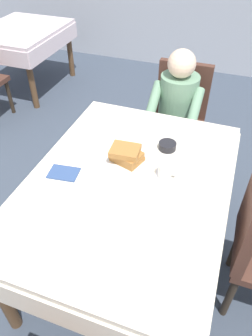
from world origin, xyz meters
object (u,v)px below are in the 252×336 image
at_px(diner_person, 176,106).
at_px(breakfast_stack, 126,154).
at_px(chair_diner, 179,112).
at_px(spoon_near_edge, 104,205).
at_px(plate_breakfast, 127,162).
at_px(knife_right_of_plate, 157,172).
at_px(bowl_butter, 167,146).
at_px(dining_table_main, 128,192).
at_px(cup_coffee, 165,171).
at_px(fork_left_of_plate, 97,158).
at_px(background_table_far, 22,38).

height_order(diner_person, breakfast_stack, diner_person).
height_order(chair_diner, spoon_near_edge, chair_diner).
relative_size(plate_breakfast, knife_right_of_plate, 1.40).
relative_size(plate_breakfast, bowl_butter, 2.55).
xyz_separation_m(dining_table_main, chair_diner, (0.05, 1.17, -0.12)).
relative_size(chair_diner, breakfast_stack, 4.57).
relative_size(breakfast_stack, spoon_near_edge, 1.36).
relative_size(chair_diner, bowl_butter, 8.45).
xyz_separation_m(diner_person, plate_breakfast, (-0.10, -0.88, 0.08)).
distance_m(cup_coffee, spoon_near_edge, 0.40).
bearing_deg(diner_person, spoon_near_edge, 85.23).
height_order(fork_left_of_plate, background_table_far, fork_left_of_plate).
bearing_deg(breakfast_stack, spoon_near_edge, -88.79).
xyz_separation_m(plate_breakfast, cup_coffee, (0.24, -0.04, 0.03)).
distance_m(chair_diner, bowl_butter, 0.85).
height_order(diner_person, bowl_butter, diner_person).
height_order(dining_table_main, spoon_near_edge, spoon_near_edge).
bearing_deg(breakfast_stack, chair_diner, 83.86).
xyz_separation_m(breakfast_stack, bowl_butter, (0.20, 0.22, -0.04)).
relative_size(cup_coffee, fork_left_of_plate, 0.63).
height_order(breakfast_stack, fork_left_of_plate, breakfast_stack).
bearing_deg(chair_diner, knife_right_of_plate, 94.80).
bearing_deg(plate_breakfast, chair_diner, 84.37).
height_order(knife_right_of_plate, spoon_near_edge, same).
distance_m(chair_diner, plate_breakfast, 1.06).
relative_size(dining_table_main, breakfast_stack, 7.50).
bearing_deg(fork_left_of_plate, background_table_far, 41.21).
bearing_deg(bowl_butter, fork_left_of_plate, -147.53).
bearing_deg(chair_diner, bowl_butter, 95.96).
bearing_deg(bowl_butter, plate_breakfast, -130.35).
bearing_deg(knife_right_of_plate, chair_diner, -0.75).
height_order(plate_breakfast, knife_right_of_plate, plate_breakfast).
relative_size(fork_left_of_plate, knife_right_of_plate, 0.90).
bearing_deg(breakfast_stack, knife_right_of_plate, -6.62).
relative_size(diner_person, knife_right_of_plate, 5.60).
relative_size(breakfast_stack, cup_coffee, 1.80).
distance_m(diner_person, breakfast_stack, 0.89).
bearing_deg(spoon_near_edge, breakfast_stack, 82.56).
distance_m(diner_person, knife_right_of_plate, 0.90).
height_order(chair_diner, knife_right_of_plate, chair_diner).
xyz_separation_m(chair_diner, background_table_far, (-2.15, 0.88, 0.09)).
relative_size(dining_table_main, background_table_far, 1.36).
bearing_deg(dining_table_main, spoon_near_edge, -103.42).
xyz_separation_m(fork_left_of_plate, background_table_far, (-1.86, 1.94, -0.12)).
xyz_separation_m(bowl_butter, knife_right_of_plate, (0.00, -0.24, -0.02)).
xyz_separation_m(plate_breakfast, spoon_near_edge, (-0.00, -0.36, -0.01)).
bearing_deg(plate_breakfast, knife_right_of_plate, -6.01).
distance_m(diner_person, bowl_butter, 0.67).
bearing_deg(dining_table_main, bowl_butter, 69.32).
xyz_separation_m(dining_table_main, spoon_near_edge, (-0.05, -0.22, 0.09)).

